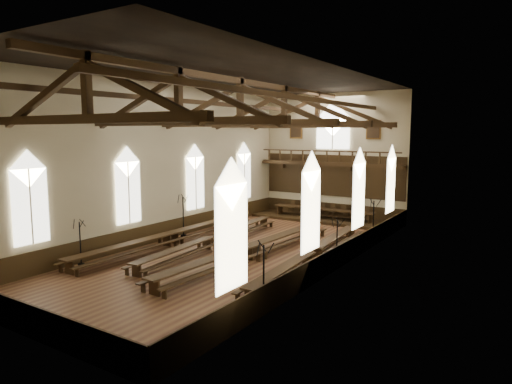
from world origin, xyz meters
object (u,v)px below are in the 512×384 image
candelabrum_left_near (81,251)px  candelabrum_right_mid (337,250)px  high_table (323,210)px  refectory_row_d (312,253)px  dais (322,219)px  candelabrum_left_mid (183,224)px  refectory_row_a (171,236)px  refectory_row_b (213,238)px  candelabrum_right_near (264,288)px  refectory_row_c (252,248)px  candelabrum_left_far (235,211)px  candelabrum_right_far (373,229)px

candelabrum_left_near → candelabrum_right_mid: candelabrum_right_mid is taller
high_table → refectory_row_d: bearing=-68.0°
high_table → candelabrum_right_mid: bearing=-61.8°
dais → candelabrum_left_mid: 11.52m
refectory_row_a → refectory_row_b: bearing=24.6°
dais → candelabrum_right_near: 18.69m
refectory_row_a → candelabrum_left_mid: bearing=112.7°
refectory_row_a → candelabrum_left_mid: 2.37m
candelabrum_left_mid → candelabrum_right_mid: (11.10, -0.40, -0.11)m
dais → high_table: bearing=87.3°
refectory_row_c → refectory_row_b: bearing=164.5°
refectory_row_c → candelabrum_left_near: size_ratio=6.11×
refectory_row_b → candelabrum_left_far: candelabrum_left_far is taller
candelabrum_left_near → candelabrum_left_far: candelabrum_left_far is taller
dais → candelabrum_left_mid: size_ratio=4.04×
candelabrum_right_mid → candelabrum_left_far: bearing=150.3°
high_table → candelabrum_left_far: (-5.47, -4.18, -0.01)m
candelabrum_left_near → candelabrum_right_near: 11.10m
refectory_row_c → candelabrum_right_mid: size_ratio=6.09×
candelabrum_left_mid → refectory_row_a: bearing=-67.3°
refectory_row_d → candelabrum_right_near: bearing=-80.3°
candelabrum_right_near → candelabrum_left_near: bearing=-178.8°
refectory_row_a → high_table: bearing=69.6°
candelabrum_left_far → candelabrum_right_near: 17.58m
refectory_row_c → dais: (-1.34, 12.12, -0.48)m
refectory_row_c → candelabrum_left_near: 9.02m
candelabrum_right_near → candelabrum_right_far: (-0.00, 13.14, 0.02)m
refectory_row_a → refectory_row_b: 2.68m
candelabrum_left_far → candelabrum_right_far: same height
high_table → candelabrum_right_far: 7.31m
refectory_row_c → candelabrum_left_mid: size_ratio=5.28×
refectory_row_a → high_table: size_ratio=1.80×
refectory_row_a → candelabrum_left_mid: size_ratio=5.27×
refectory_row_a → candelabrum_left_far: size_ratio=5.37×
refectory_row_d → high_table: high_table is taller
candelabrum_right_far → candelabrum_left_near: bearing=-129.7°
refectory_row_a → candelabrum_right_far: candelabrum_right_far is taller
refectory_row_d → refectory_row_b: bearing=-178.9°
candelabrum_left_near → candelabrum_left_far: bearing=90.0°
refectory_row_b → candelabrum_left_far: (-3.34, 6.98, 0.32)m
candelabrum_right_far → refectory_row_b: bearing=-140.1°
high_table → candelabrum_right_near: candelabrum_right_near is taller
high_table → refectory_row_a: bearing=-110.4°
candelabrum_left_far → high_table: bearing=37.3°
refectory_row_a → dais: 13.10m
dais → candelabrum_left_near: (-5.47, -18.04, 0.64)m
refectory_row_a → dais: (4.56, 12.27, -0.48)m
candelabrum_right_mid → candelabrum_right_far: bearing=90.0°
dais → refectory_row_d: bearing=-68.0°
candelabrum_left_far → refectory_row_d: bearing=-34.6°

